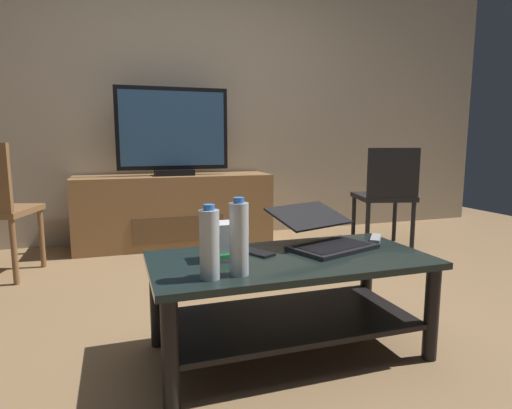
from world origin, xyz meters
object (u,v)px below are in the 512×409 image
(media_cabinet, at_px, (175,210))
(laptop, at_px, (323,234))
(cell_phone, at_px, (258,253))
(television, at_px, (173,133))
(router_box, at_px, (223,241))
(tv_remote, at_px, (376,239))
(dining_chair, at_px, (387,192))
(coffee_table, at_px, (290,287))
(water_bottle_far, at_px, (239,238))
(water_bottle_near, at_px, (210,244))

(media_cabinet, distance_m, laptop, 2.04)
(laptop, xyz_separation_m, cell_phone, (-0.32, -0.03, -0.05))
(television, bearing_deg, cell_phone, -87.45)
(laptop, xyz_separation_m, router_box, (-0.49, -0.06, 0.02))
(television, relative_size, laptop, 1.92)
(media_cabinet, relative_size, laptop, 3.41)
(tv_remote, bearing_deg, dining_chair, 90.73)
(router_box, bearing_deg, coffee_table, -11.05)
(television, relative_size, cell_phone, 6.71)
(television, bearing_deg, coffee_table, -84.43)
(dining_chair, height_order, cell_phone, dining_chair)
(laptop, height_order, tv_remote, laptop)
(laptop, distance_m, water_bottle_far, 0.56)
(cell_phone, bearing_deg, water_bottle_far, -149.68)
(water_bottle_near, bearing_deg, laptop, 26.05)
(television, distance_m, dining_chair, 1.86)
(media_cabinet, distance_m, television, 0.66)
(television, height_order, cell_phone, television)
(water_bottle_near, relative_size, cell_phone, 1.90)
(router_box, xyz_separation_m, tv_remote, (0.79, 0.08, -0.07))
(water_bottle_near, relative_size, water_bottle_far, 0.94)
(water_bottle_near, height_order, tv_remote, water_bottle_near)
(laptop, bearing_deg, router_box, -172.79)
(router_box, bearing_deg, tv_remote, 5.90)
(router_box, bearing_deg, media_cabinet, 87.94)
(water_bottle_far, bearing_deg, tv_remote, 20.94)
(cell_phone, bearing_deg, television, 65.55)
(water_bottle_far, relative_size, cell_phone, 2.03)
(television, distance_m, laptop, 2.07)
(media_cabinet, bearing_deg, television, -90.00)
(coffee_table, height_order, tv_remote, tv_remote)
(coffee_table, bearing_deg, media_cabinet, 95.51)
(media_cabinet, bearing_deg, router_box, -92.06)
(router_box, relative_size, water_bottle_far, 0.54)
(tv_remote, bearing_deg, water_bottle_far, -121.25)
(water_bottle_near, height_order, cell_phone, water_bottle_near)
(dining_chair, xyz_separation_m, laptop, (-1.25, -1.28, -0.00))
(media_cabinet, height_order, water_bottle_far, water_bottle_far)
(water_bottle_near, bearing_deg, coffee_table, 24.45)
(media_cabinet, xyz_separation_m, cell_phone, (0.09, -2.02, 0.12))
(router_box, height_order, water_bottle_near, water_bottle_near)
(dining_chair, xyz_separation_m, tv_remote, (-0.95, -1.26, -0.05))
(router_box, xyz_separation_m, water_bottle_far, (0.01, -0.22, 0.06))
(tv_remote, bearing_deg, media_cabinet, 147.68)
(water_bottle_far, bearing_deg, laptop, 30.11)
(coffee_table, xyz_separation_m, media_cabinet, (-0.20, 2.10, 0.01))
(laptop, bearing_deg, television, 101.86)
(coffee_table, xyz_separation_m, router_box, (-0.28, 0.05, 0.21))
(router_box, distance_m, tv_remote, 0.79)
(media_cabinet, bearing_deg, coffee_table, -84.49)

